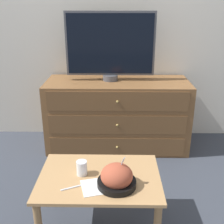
{
  "coord_description": "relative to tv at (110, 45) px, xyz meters",
  "views": [
    {
      "loc": [
        0.13,
        -2.94,
        1.41
      ],
      "look_at": [
        0.09,
        -1.22,
        0.73
      ],
      "focal_mm": 45.0,
      "sensor_mm": 36.0,
      "label": 1
    }
  ],
  "objects": [
    {
      "name": "tv",
      "position": [
        0.0,
        0.0,
        0.0
      ],
      "size": [
        0.84,
        0.14,
        0.64
      ],
      "color": "#515156",
      "rests_on": "dresser"
    },
    {
      "name": "knife",
      "position": [
        -0.17,
        -1.33,
        -0.61
      ],
      "size": [
        0.18,
        0.09,
        0.01
      ],
      "color": "silver",
      "rests_on": "coffee_table"
    },
    {
      "name": "takeout_bowl",
      "position": [
        0.07,
        -1.31,
        -0.56
      ],
      "size": [
        0.23,
        0.23,
        0.18
      ],
      "color": "black",
      "rests_on": "coffee_table"
    },
    {
      "name": "wall_back",
      "position": [
        -0.06,
        0.28,
        0.27
      ],
      "size": [
        12.0,
        0.05,
        2.6
      ],
      "color": "silver",
      "rests_on": "ground_plane"
    },
    {
      "name": "napkin",
      "position": [
        -0.05,
        -1.33,
        -0.61
      ],
      "size": [
        0.2,
        0.2,
        0.0
      ],
      "color": "white",
      "rests_on": "coffee_table"
    },
    {
      "name": "dresser",
      "position": [
        0.07,
        -0.04,
        -0.68
      ],
      "size": [
        1.39,
        0.55,
        0.69
      ],
      "color": "brown",
      "rests_on": "ground_plane"
    },
    {
      "name": "coffee_table",
      "position": [
        -0.04,
        -1.22,
        -0.68
      ],
      "size": [
        0.75,
        0.52,
        0.41
      ],
      "color": "tan",
      "rests_on": "ground_plane"
    },
    {
      "name": "ground_plane",
      "position": [
        -0.06,
        0.26,
        -1.03
      ],
      "size": [
        12.0,
        12.0,
        0.0
      ],
      "primitive_type": "plane",
      "color": "#383D47"
    },
    {
      "name": "drink_cup",
      "position": [
        -0.15,
        -1.2,
        -0.58
      ],
      "size": [
        0.07,
        0.07,
        0.09
      ],
      "color": "#9E6638",
      "rests_on": "coffee_table"
    }
  ]
}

